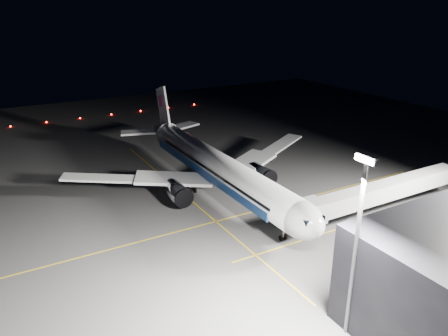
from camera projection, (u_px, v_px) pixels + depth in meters
ground at (218, 193)px, 83.64m from camera, size 200.00×200.00×0.00m
guide_line_main at (246, 213)px, 75.51m from camera, size 0.25×80.00×0.01m
guide_line_cross at (190, 200)px, 80.85m from camera, size 70.00×0.25×0.01m
guide_line_side at (338, 229)px, 70.39m from camera, size 0.25×40.00×0.01m
airliner at (215, 166)px, 82.69m from camera, size 61.48×54.22×16.64m
jet_bridge at (377, 193)px, 72.50m from camera, size 3.60×34.40×6.30m
floodlight_mast_south at (357, 233)px, 43.97m from camera, size 2.40×0.67×20.70m
taxiway_lights at (111, 114)px, 142.07m from camera, size 0.44×60.44×0.44m
service_truck at (357, 299)px, 51.61m from camera, size 4.64×2.22×2.32m
baggage_tug at (266, 158)px, 100.42m from camera, size 2.32×1.98×1.52m
safety_cone_a at (247, 195)px, 82.15m from camera, size 0.37×0.37×0.55m
safety_cone_b at (265, 172)px, 93.02m from camera, size 0.45×0.45×0.68m
safety_cone_c at (258, 180)px, 89.16m from camera, size 0.41×0.41×0.61m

